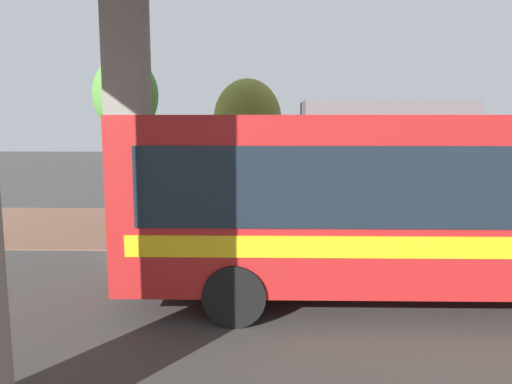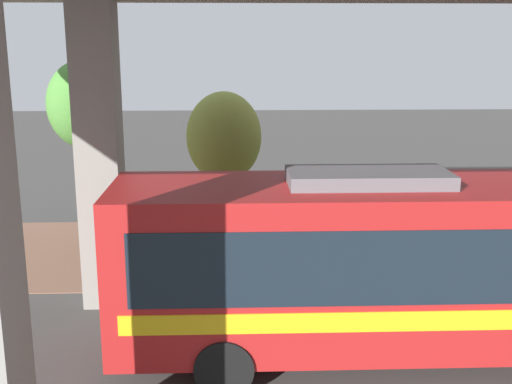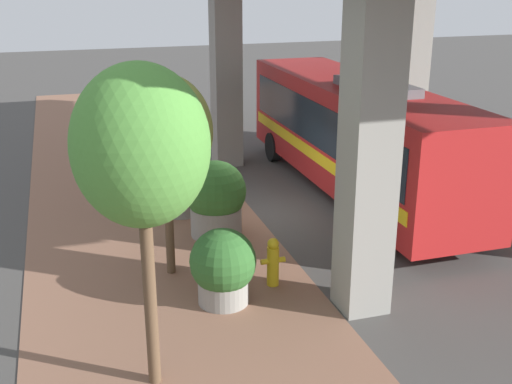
{
  "view_description": "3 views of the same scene",
  "coord_description": "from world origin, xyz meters",
  "px_view_note": "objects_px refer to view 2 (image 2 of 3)",
  "views": [
    {
      "loc": [
        12.04,
        -2.03,
        3.22
      ],
      "look_at": [
        0.89,
        -2.25,
        1.62
      ],
      "focal_mm": 35.0,
      "sensor_mm": 36.0,
      "label": 1
    },
    {
      "loc": [
        14.15,
        -2.35,
        5.76
      ],
      "look_at": [
        -0.34,
        -1.81,
        2.32
      ],
      "focal_mm": 45.0,
      "sensor_mm": 36.0,
      "label": 2
    },
    {
      "loc": [
        -4.88,
        -15.48,
        6.47
      ],
      "look_at": [
        -0.18,
        -0.34,
        0.88
      ],
      "focal_mm": 45.0,
      "sensor_mm": 36.0,
      "label": 3
    }
  ],
  "objects_px": {
    "planter_middle": "(361,228)",
    "street_tree_far": "(224,137)",
    "bus": "(426,259)",
    "planter_front": "(295,234)",
    "street_tree_near": "(84,106)",
    "planter_back": "(162,234)",
    "fire_hydrant": "(174,257)"
  },
  "relations": [
    {
      "from": "planter_front",
      "to": "planter_back",
      "type": "bearing_deg",
      "value": -101.59
    },
    {
      "from": "bus",
      "to": "street_tree_far",
      "type": "bearing_deg",
      "value": -149.05
    },
    {
      "from": "planter_front",
      "to": "planter_middle",
      "type": "bearing_deg",
      "value": 107.16
    },
    {
      "from": "planter_middle",
      "to": "street_tree_far",
      "type": "bearing_deg",
      "value": -104.37
    },
    {
      "from": "planter_front",
      "to": "planter_middle",
      "type": "distance_m",
      "value": 1.9
    },
    {
      "from": "street_tree_near",
      "to": "street_tree_far",
      "type": "xyz_separation_m",
      "value": [
        0.96,
        3.87,
        -0.77
      ]
    },
    {
      "from": "fire_hydrant",
      "to": "planter_front",
      "type": "xyz_separation_m",
      "value": [
        -0.49,
        3.02,
        0.42
      ]
    },
    {
      "from": "planter_middle",
      "to": "planter_back",
      "type": "distance_m",
      "value": 5.26
    },
    {
      "from": "planter_front",
      "to": "planter_middle",
      "type": "xyz_separation_m",
      "value": [
        -0.56,
        1.82,
        -0.04
      ]
    },
    {
      "from": "street_tree_near",
      "to": "planter_front",
      "type": "bearing_deg",
      "value": 66.6
    },
    {
      "from": "fire_hydrant",
      "to": "planter_back",
      "type": "distance_m",
      "value": 1.29
    },
    {
      "from": "fire_hydrant",
      "to": "planter_middle",
      "type": "distance_m",
      "value": 4.97
    },
    {
      "from": "planter_middle",
      "to": "street_tree_near",
      "type": "bearing_deg",
      "value": -104.17
    },
    {
      "from": "planter_front",
      "to": "street_tree_near",
      "type": "relative_size",
      "value": 0.37
    },
    {
      "from": "fire_hydrant",
      "to": "street_tree_far",
      "type": "xyz_separation_m",
      "value": [
        -1.97,
        1.24,
        2.67
      ]
    },
    {
      "from": "bus",
      "to": "planter_back",
      "type": "relative_size",
      "value": 7.04
    },
    {
      "from": "planter_back",
      "to": "street_tree_far",
      "type": "height_order",
      "value": "street_tree_far"
    },
    {
      "from": "fire_hydrant",
      "to": "planter_middle",
      "type": "xyz_separation_m",
      "value": [
        -1.05,
        4.84,
        0.38
      ]
    },
    {
      "from": "fire_hydrant",
      "to": "planter_front",
      "type": "bearing_deg",
      "value": 99.18
    },
    {
      "from": "planter_middle",
      "to": "street_tree_far",
      "type": "xyz_separation_m",
      "value": [
        -0.92,
        -3.6,
        2.29
      ]
    },
    {
      "from": "planter_middle",
      "to": "planter_back",
      "type": "height_order",
      "value": "planter_middle"
    },
    {
      "from": "planter_back",
      "to": "bus",
      "type": "bearing_deg",
      "value": 44.79
    },
    {
      "from": "bus",
      "to": "planter_front",
      "type": "bearing_deg",
      "value": -157.74
    },
    {
      "from": "bus",
      "to": "planter_front",
      "type": "xyz_separation_m",
      "value": [
        -4.69,
        -1.92,
        -0.95
      ]
    },
    {
      "from": "fire_hydrant",
      "to": "bus",
      "type": "bearing_deg",
      "value": 49.63
    },
    {
      "from": "bus",
      "to": "street_tree_far",
      "type": "height_order",
      "value": "street_tree_far"
    },
    {
      "from": "bus",
      "to": "planter_back",
      "type": "xyz_separation_m",
      "value": [
        -5.4,
        -5.36,
        -1.13
      ]
    },
    {
      "from": "bus",
      "to": "street_tree_far",
      "type": "xyz_separation_m",
      "value": [
        -6.18,
        -3.7,
        1.3
      ]
    },
    {
      "from": "street_tree_near",
      "to": "street_tree_far",
      "type": "distance_m",
      "value": 4.06
    },
    {
      "from": "bus",
      "to": "street_tree_near",
      "type": "distance_m",
      "value": 10.61
    },
    {
      "from": "street_tree_near",
      "to": "street_tree_far",
      "type": "bearing_deg",
      "value": 76.02
    },
    {
      "from": "street_tree_near",
      "to": "street_tree_far",
      "type": "height_order",
      "value": "street_tree_near"
    }
  ]
}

